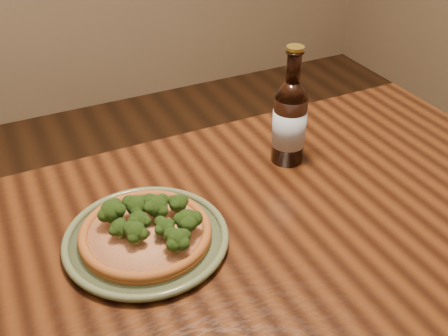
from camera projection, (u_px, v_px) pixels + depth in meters
name	position (u px, v px, depth m)	size (l,w,h in m)	color
table	(202.00, 316.00, 0.92)	(1.60, 0.90, 0.75)	#45210E
plate	(146.00, 239.00, 0.94)	(0.30, 0.30, 0.02)	#5B6848
pizza	(147.00, 230.00, 0.93)	(0.24, 0.24, 0.07)	#A25A24
beer_bottle	(290.00, 121.00, 1.11)	(0.07, 0.07, 0.26)	black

